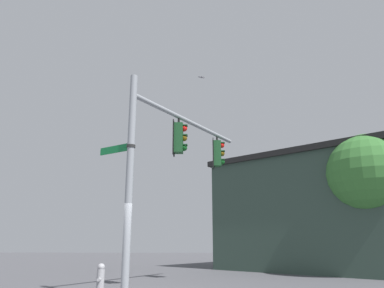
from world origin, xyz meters
name	(u,v)px	position (x,y,z in m)	size (l,w,h in m)	color
signal_pole	(129,179)	(0.00, 0.00, 3.17)	(0.21, 0.21, 6.34)	gray
mast_arm	(191,123)	(-2.68, 1.60, 5.72)	(0.15, 0.15, 6.24)	gray
traffic_light_nearest_pole	(179,138)	(-2.03, 1.23, 4.95)	(0.54, 0.49, 1.31)	black
traffic_light_mid_inner	(218,153)	(-4.37, 2.63, 4.95)	(0.54, 0.49, 1.31)	black
street_name_sign	(121,148)	(-0.21, -0.35, 4.13)	(0.77, 1.20, 0.22)	#147238
bird_flying	(201,77)	(-5.32, 1.98, 8.80)	(0.22, 0.34, 0.10)	gray
storefront_building	(321,213)	(-10.85, 8.58, 3.01)	(12.44, 12.68, 6.00)	#33473D
tree_by_storefront	(368,174)	(-6.28, 9.38, 4.41)	(3.56, 3.56, 6.21)	#4C3823
fire_hydrant	(101,277)	(-1.86, -1.17, 0.42)	(0.35, 0.24, 0.82)	#99999E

